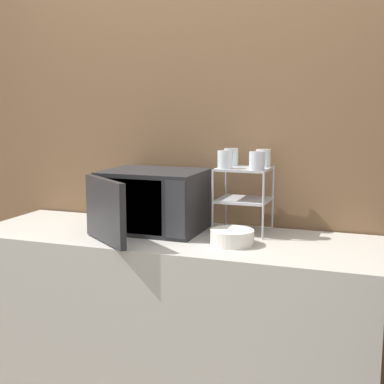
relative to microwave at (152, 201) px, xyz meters
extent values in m
cube|color=brown|center=(0.13, 0.31, 0.25)|extent=(8.00, 0.06, 2.60)
cube|color=#B7B2A8|center=(0.13, -0.06, -0.60)|extent=(1.99, 0.67, 0.90)
cube|color=#262628|center=(0.01, 0.02, 0.00)|extent=(0.49, 0.39, 0.31)
cube|color=#B7B2A8|center=(-0.05, -0.17, 0.00)|extent=(0.35, 0.01, 0.26)
cube|color=#333338|center=(0.20, -0.18, 0.00)|extent=(0.10, 0.01, 0.27)
cube|color=#262628|center=(-0.10, -0.30, 0.00)|extent=(0.32, 0.26, 0.29)
cylinder|color=#B2B2B7|center=(0.32, 0.01, 0.01)|extent=(0.01, 0.01, 0.33)
cylinder|color=#B2B2B7|center=(0.57, 0.01, 0.01)|extent=(0.01, 0.01, 0.33)
cylinder|color=#B2B2B7|center=(0.32, 0.24, 0.01)|extent=(0.01, 0.01, 0.33)
cylinder|color=#B2B2B7|center=(0.57, 0.24, 0.01)|extent=(0.01, 0.01, 0.33)
cube|color=#B2B2B7|center=(0.44, 0.12, 0.01)|extent=(0.25, 0.23, 0.01)
cube|color=#B2B2B7|center=(0.44, 0.12, 0.17)|extent=(0.25, 0.23, 0.01)
cylinder|color=silver|center=(0.37, 0.05, 0.22)|extent=(0.07, 0.07, 0.09)
cylinder|color=silver|center=(0.52, 0.19, 0.22)|extent=(0.07, 0.07, 0.09)
cylinder|color=silver|center=(0.52, 0.05, 0.22)|extent=(0.07, 0.07, 0.09)
cylinder|color=silver|center=(0.36, 0.19, 0.22)|extent=(0.07, 0.07, 0.09)
cylinder|color=silver|center=(0.46, -0.13, -0.15)|extent=(0.11, 0.11, 0.01)
cylinder|color=silver|center=(0.46, -0.13, -0.12)|extent=(0.20, 0.20, 0.07)
camera|label=1|loc=(1.08, -2.42, 0.47)|focal=50.00mm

